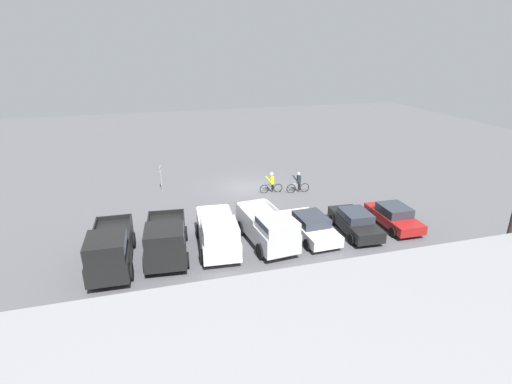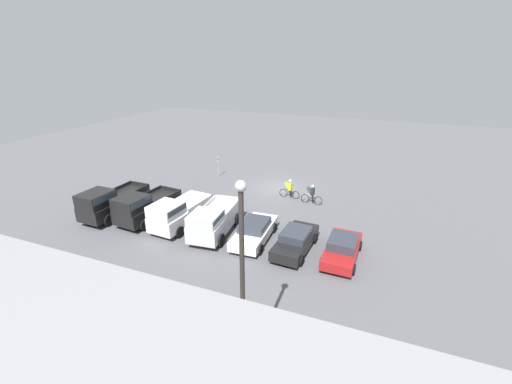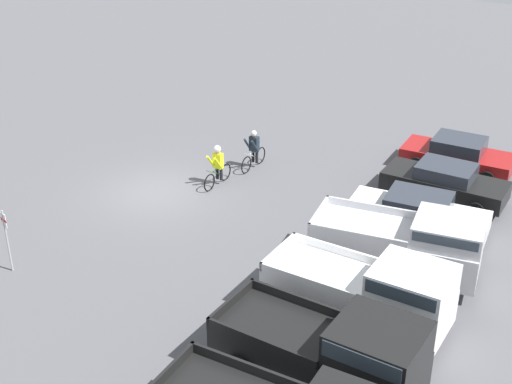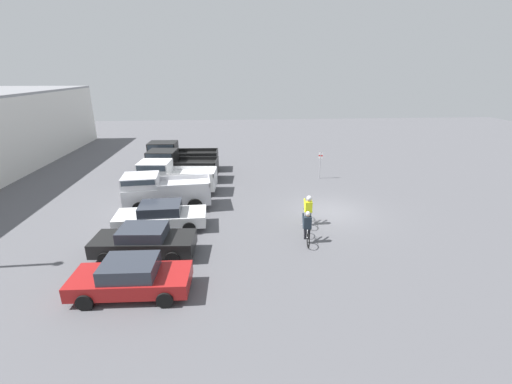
% 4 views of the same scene
% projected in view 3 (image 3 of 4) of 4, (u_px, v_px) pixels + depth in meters
% --- Properties ---
extents(ground_plane, '(80.00, 80.00, 0.00)m').
position_uv_depth(ground_plane, '(157.00, 192.00, 26.86)').
color(ground_plane, '#56565B').
extents(sedan_0, '(2.03, 4.34, 1.36)m').
position_uv_depth(sedan_0, '(458.00, 154.00, 28.33)').
color(sedan_0, maroon).
rests_on(sedan_0, ground_plane).
extents(sedan_1, '(2.11, 4.54, 1.39)m').
position_uv_depth(sedan_1, '(445.00, 182.00, 26.03)').
color(sedan_1, black).
rests_on(sedan_1, ground_plane).
extents(sedan_2, '(2.15, 4.70, 1.38)m').
position_uv_depth(sedan_2, '(418.00, 214.00, 23.90)').
color(sedan_2, white).
rests_on(sedan_2, ground_plane).
extents(pickup_truck_0, '(2.57, 5.15, 2.15)m').
position_uv_depth(pickup_truck_0, '(407.00, 243.00, 21.35)').
color(pickup_truck_0, silver).
rests_on(pickup_truck_0, ground_plane).
extents(pickup_truck_1, '(2.47, 5.15, 2.17)m').
position_uv_depth(pickup_truck_1, '(372.00, 292.00, 19.13)').
color(pickup_truck_1, white).
rests_on(pickup_truck_1, ground_plane).
extents(pickup_truck_2, '(2.63, 5.23, 2.27)m').
position_uv_depth(pickup_truck_2, '(335.00, 351.00, 16.86)').
color(pickup_truck_2, black).
rests_on(pickup_truck_2, ground_plane).
extents(cyclist_0, '(1.79, 0.48, 1.66)m').
position_uv_depth(cyclist_0, '(218.00, 164.00, 27.05)').
color(cyclist_0, black).
rests_on(cyclist_0, ground_plane).
extents(cyclist_1, '(1.80, 0.48, 1.64)m').
position_uv_depth(cyclist_1, '(254.00, 149.00, 28.48)').
color(cyclist_1, black).
rests_on(cyclist_1, ground_plane).
extents(fire_lane_sign, '(0.11, 0.29, 2.12)m').
position_uv_depth(fire_lane_sign, '(6.00, 235.00, 21.50)').
color(fire_lane_sign, '#9E9EA3').
rests_on(fire_lane_sign, ground_plane).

